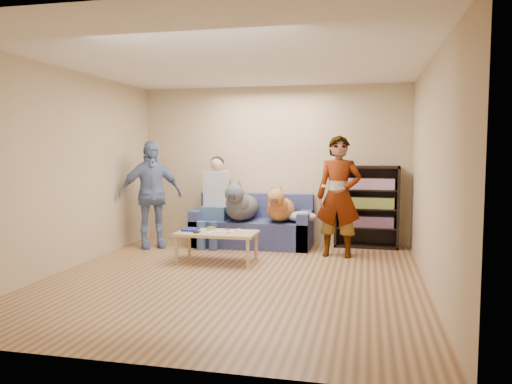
% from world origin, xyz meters
% --- Properties ---
extents(ground, '(5.00, 5.00, 0.00)m').
position_xyz_m(ground, '(0.00, 0.00, 0.00)').
color(ground, brown).
rests_on(ground, ground).
extents(ceiling, '(5.00, 5.00, 0.00)m').
position_xyz_m(ceiling, '(0.00, 0.00, 2.60)').
color(ceiling, white).
rests_on(ceiling, ground).
extents(wall_back, '(4.50, 0.00, 4.50)m').
position_xyz_m(wall_back, '(0.00, 2.50, 1.30)').
color(wall_back, tan).
rests_on(wall_back, ground).
extents(wall_front, '(4.50, 0.00, 4.50)m').
position_xyz_m(wall_front, '(0.00, -2.50, 1.30)').
color(wall_front, tan).
rests_on(wall_front, ground).
extents(wall_left, '(0.00, 5.00, 5.00)m').
position_xyz_m(wall_left, '(-2.25, 0.00, 1.30)').
color(wall_left, tan).
rests_on(wall_left, ground).
extents(wall_right, '(0.00, 5.00, 5.00)m').
position_xyz_m(wall_right, '(2.25, 0.00, 1.30)').
color(wall_right, tan).
rests_on(wall_right, ground).
extents(blanket, '(0.47, 0.40, 0.16)m').
position_xyz_m(blanket, '(0.57, 1.94, 0.51)').
color(blanket, '#A7A6AB').
rests_on(blanket, sofa).
extents(person_standing_right, '(0.67, 0.47, 1.76)m').
position_xyz_m(person_standing_right, '(1.15, 1.53, 0.88)').
color(person_standing_right, gray).
rests_on(person_standing_right, ground).
extents(person_standing_left, '(1.04, 0.93, 1.70)m').
position_xyz_m(person_standing_left, '(-1.79, 1.55, 0.85)').
color(person_standing_left, '#7395B8').
rests_on(person_standing_left, ground).
extents(held_controller, '(0.07, 0.13, 0.03)m').
position_xyz_m(held_controller, '(0.95, 1.33, 1.04)').
color(held_controller, silver).
rests_on(held_controller, person_standing_right).
extents(notebook_blue, '(0.20, 0.26, 0.03)m').
position_xyz_m(notebook_blue, '(-0.87, 0.85, 0.43)').
color(notebook_blue, navy).
rests_on(notebook_blue, coffee_table).
extents(papers, '(0.26, 0.20, 0.02)m').
position_xyz_m(papers, '(-0.42, 0.70, 0.43)').
color(papers, white).
rests_on(papers, coffee_table).
extents(magazine, '(0.22, 0.17, 0.01)m').
position_xyz_m(magazine, '(-0.39, 0.72, 0.44)').
color(magazine, '#B0A38D').
rests_on(magazine, coffee_table).
extents(camera_silver, '(0.11, 0.06, 0.05)m').
position_xyz_m(camera_silver, '(-0.59, 0.92, 0.45)').
color(camera_silver, '#B6B5BA').
rests_on(camera_silver, coffee_table).
extents(controller_a, '(0.04, 0.13, 0.03)m').
position_xyz_m(controller_a, '(-0.19, 0.90, 0.43)').
color(controller_a, white).
rests_on(controller_a, coffee_table).
extents(controller_b, '(0.09, 0.06, 0.03)m').
position_xyz_m(controller_b, '(-0.11, 0.82, 0.43)').
color(controller_b, white).
rests_on(controller_b, coffee_table).
extents(headphone_cup_a, '(0.07, 0.07, 0.02)m').
position_xyz_m(headphone_cup_a, '(-0.27, 0.78, 0.43)').
color(headphone_cup_a, white).
rests_on(headphone_cup_a, coffee_table).
extents(headphone_cup_b, '(0.07, 0.07, 0.02)m').
position_xyz_m(headphone_cup_b, '(-0.27, 0.86, 0.43)').
color(headphone_cup_b, white).
rests_on(headphone_cup_b, coffee_table).
extents(pen_orange, '(0.13, 0.06, 0.01)m').
position_xyz_m(pen_orange, '(-0.49, 0.64, 0.42)').
color(pen_orange, gold).
rests_on(pen_orange, coffee_table).
extents(pen_black, '(0.13, 0.08, 0.01)m').
position_xyz_m(pen_black, '(-0.35, 0.98, 0.42)').
color(pen_black, black).
rests_on(pen_black, coffee_table).
extents(wallet, '(0.07, 0.12, 0.02)m').
position_xyz_m(wallet, '(-0.72, 0.68, 0.43)').
color(wallet, black).
rests_on(wallet, coffee_table).
extents(sofa, '(1.90, 0.85, 0.82)m').
position_xyz_m(sofa, '(-0.25, 2.10, 0.28)').
color(sofa, '#515B93').
rests_on(sofa, ground).
extents(person_seated, '(0.40, 0.73, 1.47)m').
position_xyz_m(person_seated, '(-0.85, 1.97, 0.77)').
color(person_seated, '#3E5F88').
rests_on(person_seated, sofa).
extents(dog_gray, '(0.48, 1.28, 0.70)m').
position_xyz_m(dog_gray, '(-0.40, 1.88, 0.67)').
color(dog_gray, '#4D5057').
rests_on(dog_gray, sofa).
extents(dog_tan, '(0.42, 1.17, 0.61)m').
position_xyz_m(dog_tan, '(0.22, 1.93, 0.64)').
color(dog_tan, '#A57232').
rests_on(dog_tan, sofa).
extents(coffee_table, '(1.10, 0.60, 0.42)m').
position_xyz_m(coffee_table, '(-0.47, 0.80, 0.37)').
color(coffee_table, tan).
rests_on(coffee_table, ground).
extents(bookshelf, '(1.00, 0.34, 1.30)m').
position_xyz_m(bookshelf, '(1.55, 2.33, 0.68)').
color(bookshelf, black).
rests_on(bookshelf, ground).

